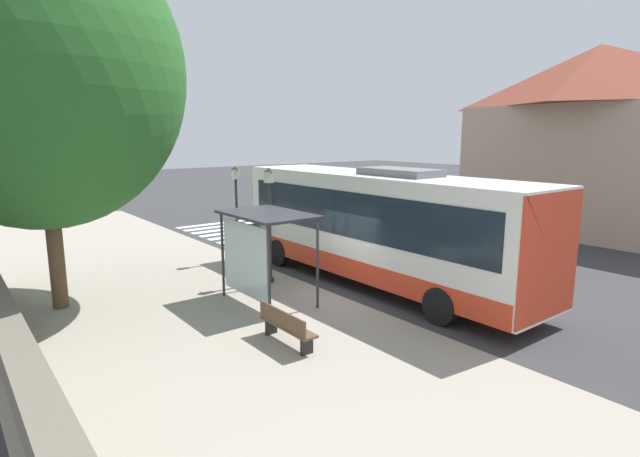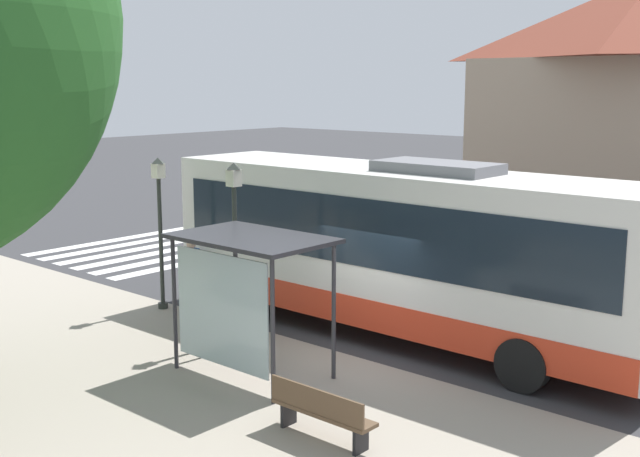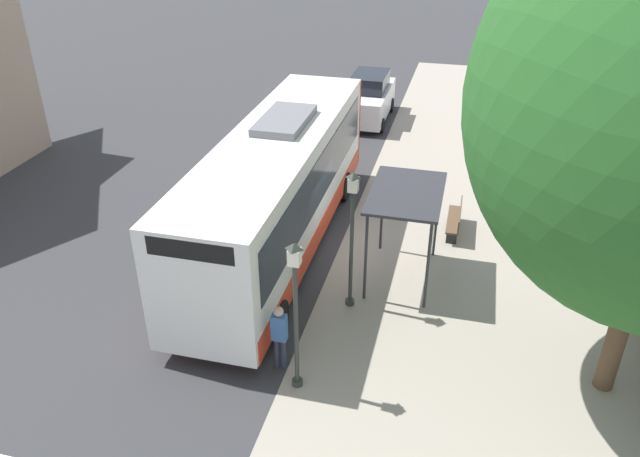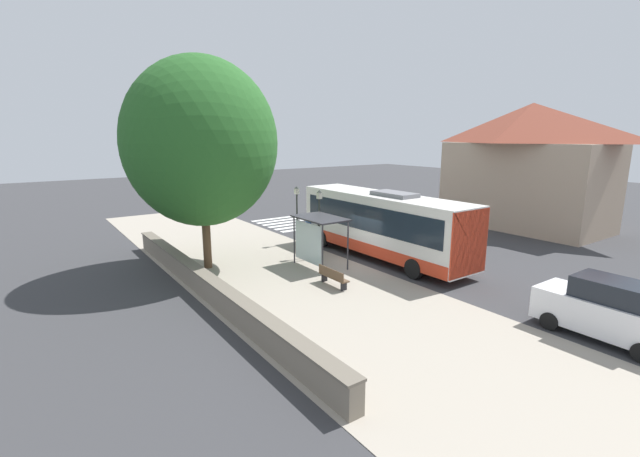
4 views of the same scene
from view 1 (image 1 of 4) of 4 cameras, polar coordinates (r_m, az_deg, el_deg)
name	(u,v)px [view 1 (image 1 of 4)]	position (r m, az deg, el deg)	size (l,w,h in m)	color
ground_plane	(338,296)	(15.47, 2.08, -7.67)	(120.00, 120.00, 0.00)	#353538
sidewalk_plaza	(202,330)	(13.21, -13.37, -11.19)	(9.00, 44.00, 0.02)	#9E9384
crosswalk_stripes	(273,225)	(27.42, -5.40, 0.39)	(9.00, 5.25, 0.01)	silver
stone_wall	(14,353)	(12.09, -31.60, -12.02)	(0.60, 20.00, 1.03)	slate
background_building	(593,138)	(28.36, 28.70, 9.06)	(6.70, 11.62, 9.13)	tan
bus	(379,225)	(16.22, 6.74, 0.38)	(2.72, 11.49, 3.86)	silver
bus_shelter	(263,229)	(14.31, -6.59, -0.03)	(1.89, 2.93, 2.67)	#2D2D33
pedestrian	(256,236)	(19.43, -7.35, -0.89)	(0.34, 0.23, 1.71)	#2D3347
bench	(286,326)	(11.87, -3.90, -11.01)	(0.40, 1.85, 0.88)	brown
street_lamp_near	(236,205)	(19.38, -9.53, 2.66)	(0.28, 0.28, 3.71)	#2D332D
street_lamp_far	(270,215)	(16.37, -5.79, 1.55)	(0.28, 0.28, 3.83)	#2D332D
shade_tree	(38,72)	(15.55, -29.55, 15.26)	(7.56, 7.56, 10.64)	brown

